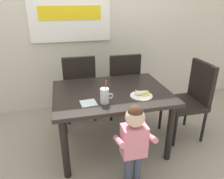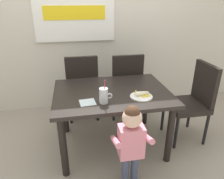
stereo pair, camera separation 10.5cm
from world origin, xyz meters
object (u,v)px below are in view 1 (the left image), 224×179
(snack_plate, at_px, (141,96))
(toddler_standing, at_px, (134,137))
(dining_chair_right, at_px, (122,82))
(paper_napkin, at_px, (88,103))
(dining_chair_left, at_px, (79,85))
(dining_table, at_px, (111,99))
(peeled_banana, at_px, (142,93))
(milk_cup, at_px, (105,97))
(dining_chair_far, at_px, (191,96))

(snack_plate, bearing_deg, toddler_standing, -117.59)
(dining_chair_right, height_order, paper_napkin, dining_chair_right)
(snack_plate, bearing_deg, dining_chair_left, 122.09)
(dining_table, relative_size, snack_plate, 5.40)
(dining_chair_left, xyz_separation_m, snack_plate, (0.56, -0.89, 0.17))
(peeled_banana, height_order, paper_napkin, peeled_banana)
(toddler_standing, height_order, milk_cup, milk_cup)
(dining_chair_right, xyz_separation_m, snack_plate, (-0.05, -0.84, 0.17))
(dining_table, height_order, toddler_standing, toddler_standing)
(dining_chair_right, relative_size, paper_napkin, 6.40)
(dining_chair_right, xyz_separation_m, dining_chair_far, (0.67, -0.65, 0.00))
(milk_cup, relative_size, paper_napkin, 1.65)
(dining_table, relative_size, paper_napkin, 8.28)
(milk_cup, xyz_separation_m, peeled_banana, (0.41, 0.07, -0.04))
(peeled_banana, bearing_deg, dining_chair_left, 123.01)
(dining_chair_far, relative_size, paper_napkin, 6.40)
(peeled_banana, bearing_deg, paper_napkin, -176.30)
(peeled_banana, bearing_deg, snack_plate, -129.64)
(snack_plate, relative_size, paper_napkin, 1.53)
(dining_chair_far, bearing_deg, dining_chair_right, -134.14)
(dining_chair_far, xyz_separation_m, paper_napkin, (-1.27, -0.21, 0.17))
(dining_chair_left, height_order, milk_cup, dining_chair_left)
(paper_napkin, bearing_deg, toddler_standing, -48.20)
(dining_table, xyz_separation_m, peeled_banana, (0.28, -0.19, 0.13))
(dining_chair_right, bearing_deg, milk_cup, 63.68)
(peeled_banana, bearing_deg, dining_table, 146.06)
(dining_chair_left, xyz_separation_m, dining_chair_right, (0.61, -0.05, 0.00))
(snack_plate, distance_m, paper_napkin, 0.55)
(snack_plate, bearing_deg, dining_chair_far, 14.63)
(dining_chair_right, bearing_deg, snack_plate, 86.65)
(dining_table, relative_size, milk_cup, 5.00)
(dining_chair_right, height_order, toddler_standing, dining_chair_right)
(dining_chair_left, distance_m, peeled_banana, 1.06)
(milk_cup, bearing_deg, dining_table, 63.78)
(dining_chair_right, height_order, dining_chair_far, same)
(dining_chair_far, distance_m, peeled_banana, 0.76)
(milk_cup, bearing_deg, toddler_standing, -62.19)
(dining_chair_right, xyz_separation_m, milk_cup, (-0.44, -0.90, 0.23))
(dining_chair_far, bearing_deg, snack_plate, -75.37)
(dining_chair_right, distance_m, milk_cup, 1.03)
(dining_chair_left, distance_m, milk_cup, 0.98)
(dining_chair_far, bearing_deg, dining_table, -90.75)
(toddler_standing, bearing_deg, dining_chair_right, 78.23)
(dining_chair_left, distance_m, snack_plate, 1.06)
(dining_chair_right, height_order, peeled_banana, dining_chair_right)
(dining_table, bearing_deg, peeled_banana, -33.94)
(dining_table, height_order, dining_chair_left, dining_chair_left)
(snack_plate, bearing_deg, peeled_banana, 50.36)
(dining_chair_far, bearing_deg, dining_chair_left, -118.65)
(dining_table, relative_size, dining_chair_right, 1.29)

